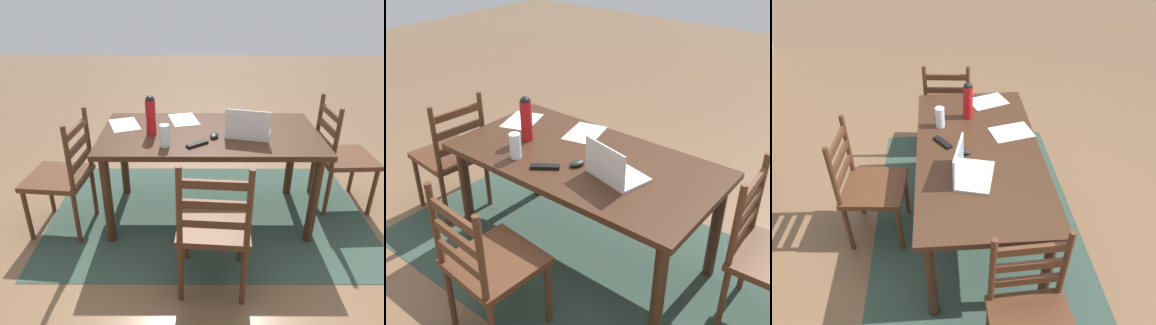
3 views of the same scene
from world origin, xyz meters
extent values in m
plane|color=brown|center=(0.00, 0.00, 0.00)|extent=(14.00, 14.00, 0.00)
cube|color=#2D4238|center=(0.00, 0.00, 0.00)|extent=(2.62, 1.63, 0.01)
cube|color=#382114|center=(0.00, 0.00, 0.73)|extent=(1.66, 0.86, 0.04)
cylinder|color=#382114|center=(-0.75, -0.35, 0.36)|extent=(0.07, 0.07, 0.71)
cylinder|color=#382114|center=(0.75, -0.35, 0.36)|extent=(0.07, 0.07, 0.71)
cylinder|color=#382114|center=(-0.75, 0.35, 0.36)|extent=(0.07, 0.07, 0.71)
cylinder|color=#382114|center=(0.75, 0.35, 0.36)|extent=(0.07, 0.07, 0.71)
cube|color=#4C2B19|center=(-1.16, -0.17, 0.45)|extent=(0.46, 0.46, 0.04)
cylinder|color=#4C2B19|center=(-1.34, -0.37, 0.21)|extent=(0.04, 0.04, 0.43)
cylinder|color=#4C2B19|center=(-1.36, 0.01, 0.21)|extent=(0.04, 0.04, 0.43)
cylinder|color=#4C2B19|center=(-0.96, -0.35, 0.21)|extent=(0.04, 0.04, 0.43)
cylinder|color=#4C2B19|center=(-0.98, 0.03, 0.21)|extent=(0.04, 0.04, 0.43)
cylinder|color=#4C2B19|center=(-0.95, -0.35, 0.70)|extent=(0.04, 0.04, 0.50)
cylinder|color=#4C2B19|center=(-0.97, 0.03, 0.70)|extent=(0.04, 0.04, 0.50)
cube|color=#4C2B19|center=(-0.96, -0.16, 0.60)|extent=(0.04, 0.36, 0.05)
cube|color=#4C2B19|center=(-0.96, -0.16, 0.72)|extent=(0.04, 0.36, 0.05)
cube|color=#4C2B19|center=(-0.96, -0.16, 0.85)|extent=(0.04, 0.36, 0.05)
cube|color=#4C2B19|center=(0.00, 0.76, 0.45)|extent=(0.47, 0.47, 0.04)
cylinder|color=#4C2B19|center=(0.17, 0.56, 0.21)|extent=(0.04, 0.04, 0.43)
cylinder|color=#4C2B19|center=(-0.20, 0.59, 0.21)|extent=(0.04, 0.04, 0.43)
cylinder|color=#4C2B19|center=(0.20, 0.94, 0.21)|extent=(0.04, 0.04, 0.43)
cylinder|color=#4C2B19|center=(-0.17, 0.97, 0.21)|extent=(0.04, 0.04, 0.43)
cylinder|color=#4C2B19|center=(0.21, 0.95, 0.70)|extent=(0.04, 0.04, 0.50)
cylinder|color=#4C2B19|center=(-0.17, 0.98, 0.70)|extent=(0.04, 0.04, 0.50)
cube|color=#4C2B19|center=(0.02, 0.96, 0.60)|extent=(0.36, 0.05, 0.05)
cube|color=#4C2B19|center=(0.02, 0.96, 0.72)|extent=(0.36, 0.05, 0.05)
cube|color=#4C2B19|center=(0.02, 0.96, 0.85)|extent=(0.36, 0.05, 0.05)
cube|color=#4C2B19|center=(1.16, 0.17, 0.45)|extent=(0.48, 0.48, 0.04)
cylinder|color=#4C2B19|center=(1.37, 0.34, 0.21)|extent=(0.04, 0.04, 0.43)
cylinder|color=#4C2B19|center=(1.33, -0.03, 0.21)|extent=(0.04, 0.04, 0.43)
cylinder|color=#4C2B19|center=(0.99, 0.38, 0.21)|extent=(0.04, 0.04, 0.43)
cylinder|color=#4C2B19|center=(0.95, 0.00, 0.21)|extent=(0.04, 0.04, 0.43)
cylinder|color=#4C2B19|center=(0.98, 0.38, 0.70)|extent=(0.04, 0.04, 0.50)
cylinder|color=#4C2B19|center=(0.94, 0.00, 0.70)|extent=(0.04, 0.04, 0.50)
cube|color=#4C2B19|center=(0.96, 0.19, 0.60)|extent=(0.06, 0.36, 0.05)
cube|color=#4C2B19|center=(0.96, 0.19, 0.72)|extent=(0.06, 0.36, 0.05)
cube|color=#4C2B19|center=(0.96, 0.19, 0.85)|extent=(0.06, 0.36, 0.05)
cube|color=silver|center=(-0.28, 0.05, 0.76)|extent=(0.36, 0.29, 0.02)
cube|color=silver|center=(-0.26, 0.16, 0.87)|extent=(0.31, 0.09, 0.21)
cube|color=#A5CCEA|center=(-0.26, 0.15, 0.87)|extent=(0.29, 0.07, 0.19)
cylinder|color=#A81419|center=(0.44, 0.04, 0.88)|extent=(0.08, 0.08, 0.26)
sphere|color=black|center=(0.44, 0.04, 1.02)|extent=(0.07, 0.07, 0.07)
cylinder|color=silver|center=(0.33, 0.26, 0.83)|extent=(0.07, 0.07, 0.16)
ellipsoid|color=black|center=(-0.03, 0.11, 0.77)|extent=(0.09, 0.11, 0.03)
cube|color=black|center=(0.10, 0.25, 0.76)|extent=(0.16, 0.14, 0.02)
cube|color=white|center=(0.21, -0.27, 0.75)|extent=(0.27, 0.34, 0.00)
cube|color=white|center=(0.68, -0.15, 0.75)|extent=(0.30, 0.35, 0.00)
camera|label=1|loc=(0.13, 2.63, 1.83)|focal=34.59mm
camera|label=2|loc=(-1.49, 1.92, 2.09)|focal=42.70mm
camera|label=3|loc=(-2.13, 0.25, 2.33)|focal=35.76mm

